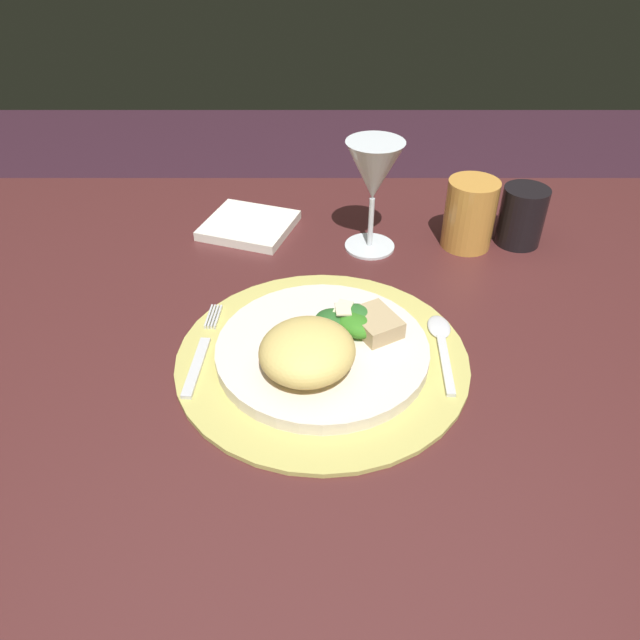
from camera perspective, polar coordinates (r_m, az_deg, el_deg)
ground_plane at (r=1.36m, az=0.56°, el=-25.38°), size 6.00×6.00×0.00m
dining_table at (r=0.87m, az=0.79°, el=-7.43°), size 1.35×0.84×0.74m
placemat at (r=0.71m, az=0.02°, el=-3.55°), size 0.34×0.34×0.01m
dinner_plate at (r=0.70m, az=0.02°, el=-2.87°), size 0.25×0.25×0.02m
pasta_serving at (r=0.65m, az=-1.41°, el=-2.96°), size 0.14×0.14×0.05m
salad_greens at (r=0.72m, az=2.52°, el=-0.02°), size 0.08×0.08×0.03m
bread_piece at (r=0.72m, az=5.04°, el=-0.31°), size 0.07×0.07×0.02m
fork at (r=0.72m, az=-11.33°, el=-3.05°), size 0.02×0.17×0.00m
spoon at (r=0.74m, az=11.14°, el=-1.71°), size 0.03×0.14×0.01m
napkin at (r=0.97m, az=-6.94°, el=8.84°), size 0.16×0.16×0.01m
wine_glass at (r=0.87m, az=4.84°, el=13.53°), size 0.08×0.08×0.16m
amber_tumbler at (r=0.93m, az=13.70°, el=9.71°), size 0.07×0.07×0.10m
dark_tumbler at (r=0.96m, az=18.26°, el=9.33°), size 0.07×0.07×0.09m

